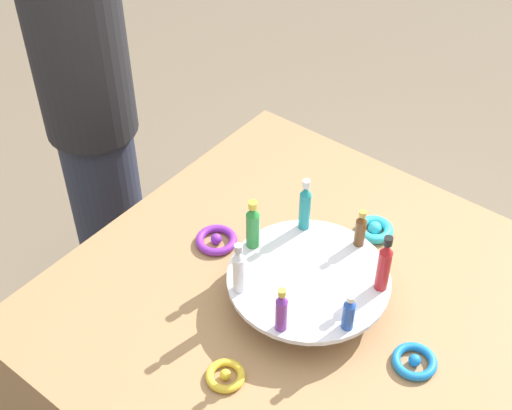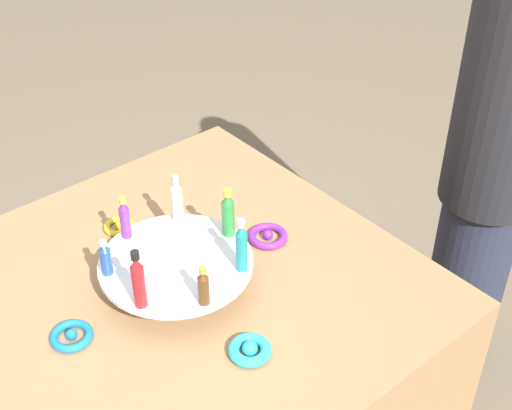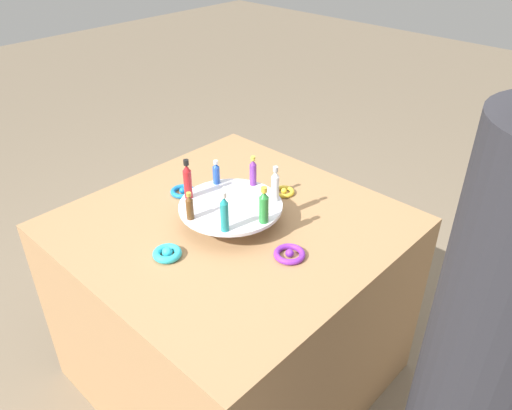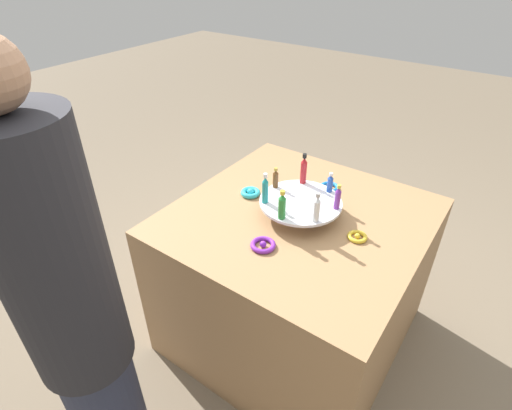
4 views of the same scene
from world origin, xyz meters
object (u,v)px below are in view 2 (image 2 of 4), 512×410
(bottle_brown, at_px, (203,287))
(bottle_green, at_px, (227,213))
(bottle_clear, at_px, (177,200))
(bottle_purple, at_px, (125,219))
(display_stand, at_px, (176,268))
(ribbon_bow_gold, at_px, (119,226))
(bottle_teal, at_px, (242,247))
(person_figure, at_px, (496,156))
(ribbon_bow_purple, at_px, (268,236))
(bottle_red, at_px, (138,281))
(ribbon_bow_teal, at_px, (250,350))
(bottle_blue, at_px, (106,258))
(ribbon_bow_blue, at_px, (71,336))

(bottle_brown, relative_size, bottle_green, 0.76)
(bottle_green, bearing_deg, bottle_brown, -50.49)
(bottle_clear, bearing_deg, bottle_purple, -101.92)
(display_stand, distance_m, ribbon_bow_gold, 0.28)
(bottle_teal, distance_m, person_figure, 0.87)
(display_stand, xyz_separation_m, person_figure, (0.21, 0.96, 0.01))
(bottle_green, bearing_deg, ribbon_bow_purple, 85.10)
(bottle_red, bearing_deg, person_figure, 82.83)
(display_stand, bearing_deg, bottle_purple, -166.21)
(bottle_green, height_order, ribbon_bow_purple, bottle_green)
(display_stand, bearing_deg, bottle_red, -63.35)
(bottle_red, bearing_deg, bottle_purple, 155.22)
(bottle_teal, height_order, ribbon_bow_teal, bottle_teal)
(bottle_teal, height_order, bottle_clear, bottle_teal)
(bottle_clear, height_order, bottle_blue, bottle_clear)
(bottle_blue, relative_size, person_figure, 0.06)
(person_figure, bearing_deg, bottle_blue, -1.71)
(ribbon_bow_purple, height_order, ribbon_bow_gold, ribbon_bow_purple)
(bottle_green, distance_m, person_figure, 0.83)
(bottle_teal, bearing_deg, ribbon_bow_purple, 122.43)
(bottle_teal, relative_size, bottle_clear, 1.06)
(bottle_green, xyz_separation_m, ribbon_bow_purple, (0.01, 0.12, -0.12))
(bottle_brown, relative_size, ribbon_bow_gold, 1.21)
(bottle_brown, bearing_deg, bottle_blue, -153.35)
(bottle_blue, relative_size, bottle_red, 0.63)
(bottle_teal, bearing_deg, display_stand, -140.49)
(bottle_blue, distance_m, ribbon_bow_gold, 0.28)
(ribbon_bow_gold, bearing_deg, bottle_green, 28.42)
(ribbon_bow_blue, bearing_deg, bottle_purple, 121.00)
(bottle_purple, height_order, ribbon_bow_teal, bottle_purple)
(ribbon_bow_teal, bearing_deg, bottle_blue, -158.61)
(bottle_clear, distance_m, person_figure, 0.93)
(bottle_green, bearing_deg, bottle_purple, -127.64)
(ribbon_bow_blue, xyz_separation_m, person_figure, (0.22, 1.23, 0.06))
(bottle_brown, bearing_deg, ribbon_bow_gold, 174.67)
(display_stand, relative_size, bottle_blue, 3.85)
(bottle_green, relative_size, ribbon_bow_blue, 1.38)
(bottle_red, xyz_separation_m, ribbon_bow_purple, (-0.06, 0.41, -0.13))
(display_stand, height_order, bottle_purple, bottle_purple)
(bottle_blue, xyz_separation_m, ribbon_bow_gold, (-0.21, 0.15, -0.11))
(display_stand, height_order, bottle_red, bottle_red)
(bottle_blue, distance_m, ribbon_bow_blue, 0.18)
(person_figure, bearing_deg, ribbon_bow_blue, 2.33)
(bottle_brown, distance_m, person_figure, 0.99)
(ribbon_bow_purple, bearing_deg, person_figure, 73.67)
(person_figure, bearing_deg, bottle_green, -2.45)
(ribbon_bow_blue, height_order, ribbon_bow_gold, ribbon_bow_blue)
(ribbon_bow_blue, relative_size, ribbon_bow_teal, 1.01)
(bottle_blue, xyz_separation_m, ribbon_bow_teal, (0.34, 0.13, -0.11))
(ribbon_bow_purple, bearing_deg, bottle_green, -94.90)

